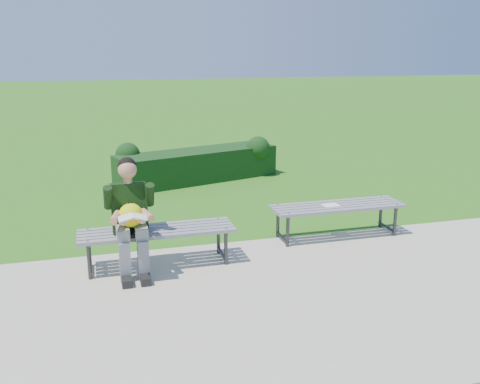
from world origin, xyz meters
TOP-DOWN VIEW (x-y plane):
  - ground at (0.00, 0.00)m, footprint 80.00×80.00m
  - walkway at (0.00, -1.75)m, footprint 30.00×3.50m
  - hedge at (0.02, 3.60)m, footprint 3.30×1.70m
  - bench_left at (-1.28, -0.52)m, footprint 1.80×0.50m
  - bench_right at (1.20, -0.16)m, footprint 1.80×0.50m
  - seated_boy at (-1.58, -0.62)m, footprint 0.56×0.76m
  - paper_sheet at (1.10, -0.16)m, footprint 0.24×0.18m

SIDE VIEW (x-z plane):
  - ground at x=0.00m, z-range 0.00..0.00m
  - walkway at x=0.00m, z-range 0.00..0.02m
  - hedge at x=0.02m, z-range -0.07..0.73m
  - bench_left at x=-1.28m, z-range 0.19..0.64m
  - bench_right at x=1.20m, z-range 0.19..0.64m
  - paper_sheet at x=1.10m, z-range 0.47..0.48m
  - seated_boy at x=-1.58m, z-range 0.06..1.37m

